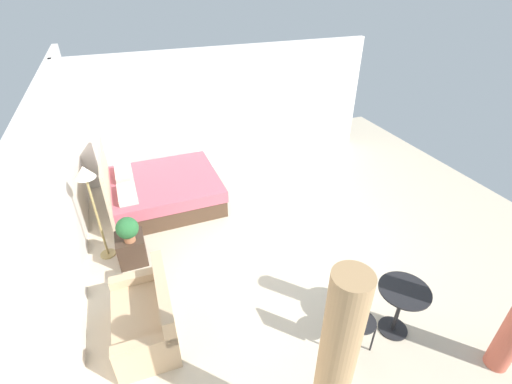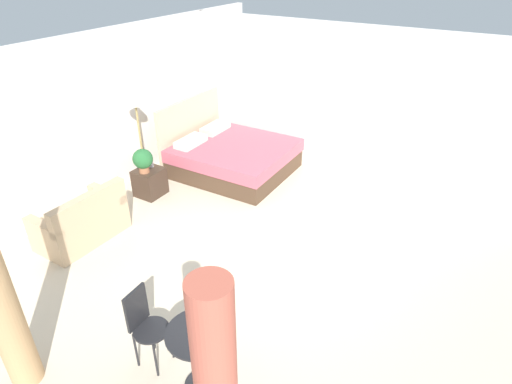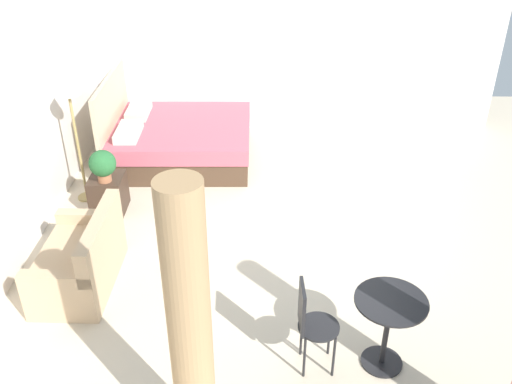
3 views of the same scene
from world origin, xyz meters
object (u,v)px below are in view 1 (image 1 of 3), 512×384
Objects in this scene: potted_plant at (127,229)px; balcony_table at (401,302)px; cafe_chair_near_window at (357,319)px; bed at (162,190)px; couch at (147,318)px; floor_lamp at (87,183)px; nightstand at (132,249)px; vase at (125,228)px.

balcony_table is at bearing -129.07° from potted_plant.
cafe_chair_near_window reaches higher than balcony_table.
balcony_table is at bearing -149.79° from bed.
potted_plant is (1.40, 0.06, 0.43)m from couch.
couch is at bearing -165.41° from floor_lamp.
floor_lamp is (1.80, 0.47, 1.11)m from couch.
potted_plant is 0.56× the size of balcony_table.
potted_plant is at bearing -133.97° from floor_lamp.
couch is 2.16m from floor_lamp.
bed is at bearing -12.00° from couch.
nightstand is 0.65× the size of balcony_table.
floor_lamp is at bearing 63.94° from vase.
balcony_table is (-4.09, -2.38, 0.20)m from bed.
potted_plant reaches higher than balcony_table.
bed is at bearing -23.57° from potted_plant.
couch reaches higher than vase.
nightstand is 0.49m from potted_plant.
potted_plant is at bearing 43.47° from cafe_chair_near_window.
balcony_table is at bearing -87.51° from cafe_chair_near_window.
couch reaches higher than nightstand.
floor_lamp reaches higher than vase.
bed is 1.67× the size of couch.
cafe_chair_near_window is (-2.75, -2.45, -0.04)m from vase.
bed is 10.27× the size of vase.
couch is 1.47m from potted_plant.
potted_plant is 3.49m from cafe_chair_near_window.
bed is 1.96m from floor_lamp.
vase is (0.22, 0.05, -0.13)m from potted_plant.
vase is 0.12× the size of floor_lamp.
nightstand is 1.16× the size of potted_plant.
couch is 1.51m from nightstand.
vase is 4.14m from balcony_table.
couch is 1.65m from vase.
floor_lamp is at bearing 137.34° from bed.
balcony_table is (-2.50, -3.08, -0.20)m from potted_plant.
potted_plant is 0.26m from vase.
cafe_chair_near_window reaches higher than nightstand.
bed is at bearing 30.21° from balcony_table.
vase is at bearing -116.06° from floor_lamp.
floor_lamp reaches higher than nightstand.
vase is (-1.37, 0.75, 0.27)m from bed.
nightstand is 1.26m from floor_lamp.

